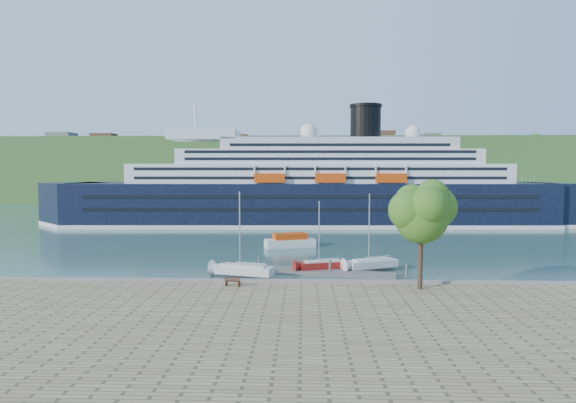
# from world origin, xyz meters

# --- Properties ---
(ground) EXTENTS (400.00, 400.00, 0.00)m
(ground) POSITION_xyz_m (0.00, 0.00, 0.00)
(ground) COLOR #2E534B
(ground) RESTS_ON ground
(far_hillside) EXTENTS (400.00, 50.00, 24.00)m
(far_hillside) POSITION_xyz_m (0.00, 145.00, 12.00)
(far_hillside) COLOR #385B24
(far_hillside) RESTS_ON ground
(quay_coping) EXTENTS (220.00, 0.50, 0.30)m
(quay_coping) POSITION_xyz_m (0.00, -0.20, 1.15)
(quay_coping) COLOR slate
(quay_coping) RESTS_ON promenade
(cruise_ship) EXTENTS (119.42, 20.57, 26.72)m
(cruise_ship) POSITION_xyz_m (5.91, 58.38, 13.36)
(cruise_ship) COLOR black
(cruise_ship) RESTS_ON ground
(park_bench) EXTENTS (1.65, 0.90, 1.00)m
(park_bench) POSITION_xyz_m (-2.23, -1.87, 1.50)
(park_bench) COLOR #422413
(park_bench) RESTS_ON promenade
(promenade_tree) EXTENTS (6.91, 6.91, 11.45)m
(promenade_tree) POSITION_xyz_m (16.08, -2.39, 6.73)
(promenade_tree) COLOR #356B1C
(promenade_tree) RESTS_ON promenade
(floating_pontoon) EXTENTS (20.03, 7.00, 0.44)m
(floating_pontoon) POSITION_xyz_m (5.78, 8.52, 0.22)
(floating_pontoon) COLOR slate
(floating_pontoon) RESTS_ON ground
(sailboat_white_near) EXTENTS (7.68, 3.94, 9.56)m
(sailboat_white_near) POSITION_xyz_m (-2.02, 5.64, 4.78)
(sailboat_white_near) COLOR silver
(sailboat_white_near) RESTS_ON ground
(sailboat_red) EXTENTS (6.68, 3.61, 8.31)m
(sailboat_red) POSITION_xyz_m (7.11, 9.45, 4.16)
(sailboat_red) COLOR maroon
(sailboat_red) RESTS_ON ground
(sailboat_white_far) EXTENTS (7.26, 4.57, 9.11)m
(sailboat_white_far) POSITION_xyz_m (13.27, 10.07, 4.56)
(sailboat_white_far) COLOR silver
(sailboat_white_far) RESTS_ON ground
(tender_launch) EXTENTS (8.52, 5.01, 2.23)m
(tender_launch) POSITION_xyz_m (2.61, 27.93, 1.11)
(tender_launch) COLOR #CB3D0B
(tender_launch) RESTS_ON ground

